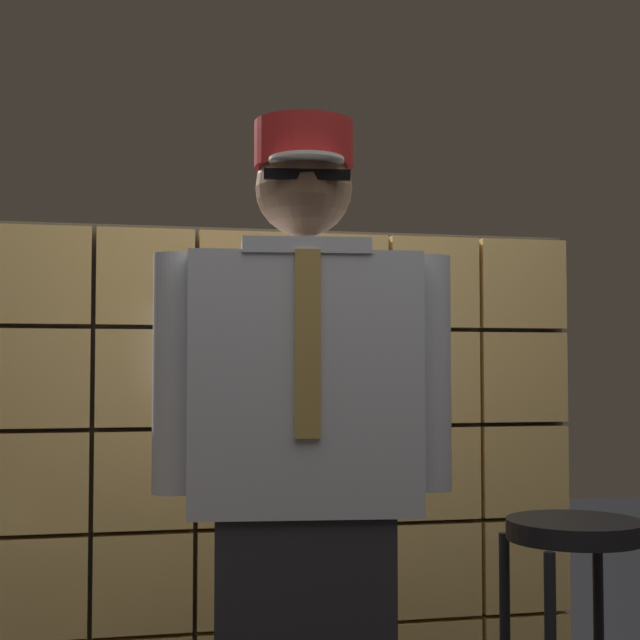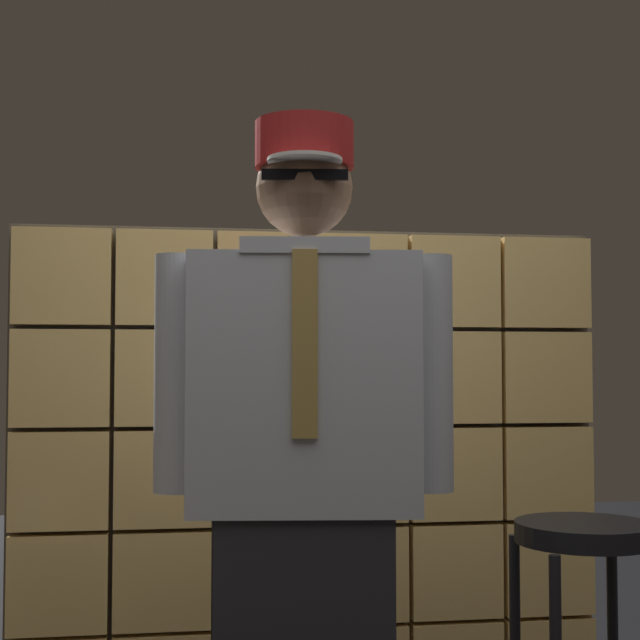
# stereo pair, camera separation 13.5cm
# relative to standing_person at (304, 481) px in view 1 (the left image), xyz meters

# --- Properties ---
(glass_block_wall) EXTENTS (1.97, 0.10, 1.65)m
(glass_block_wall) POSITION_rel_standing_person_xyz_m (0.15, 0.97, -0.10)
(glass_block_wall) COLOR #F2C672
(glass_block_wall) RESTS_ON ground
(standing_person) EXTENTS (0.69, 0.32, 1.73)m
(standing_person) POSITION_rel_standing_person_xyz_m (0.00, 0.00, 0.00)
(standing_person) COLOR #28282D
(standing_person) RESTS_ON ground
(bar_stool) EXTENTS (0.34, 0.34, 0.78)m
(bar_stool) POSITION_rel_standing_person_xyz_m (0.70, 0.07, -0.32)
(bar_stool) COLOR black
(bar_stool) RESTS_ON ground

